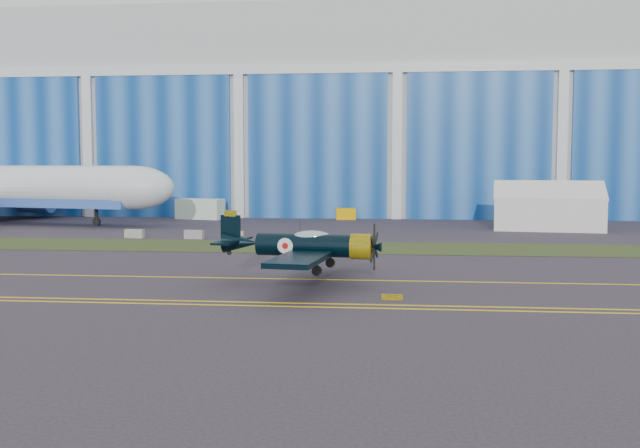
# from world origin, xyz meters

# --- Properties ---
(ground) EXTENTS (260.00, 260.00, 0.00)m
(ground) POSITION_xyz_m (0.00, 0.00, 0.00)
(ground) COLOR #37303B
(ground) RESTS_ON ground
(grass_median) EXTENTS (260.00, 10.00, 0.02)m
(grass_median) POSITION_xyz_m (0.00, 14.00, 0.02)
(grass_median) COLOR #475128
(grass_median) RESTS_ON ground
(hangar) EXTENTS (220.00, 45.70, 30.00)m
(hangar) POSITION_xyz_m (0.00, 71.79, 14.96)
(hangar) COLOR silver
(hangar) RESTS_ON ground
(taxiway_centreline) EXTENTS (200.00, 0.20, 0.02)m
(taxiway_centreline) POSITION_xyz_m (0.00, -5.00, 0.01)
(taxiway_centreline) COLOR yellow
(taxiway_centreline) RESTS_ON ground
(edge_line_near) EXTENTS (80.00, 0.20, 0.02)m
(edge_line_near) POSITION_xyz_m (0.00, -14.50, 0.01)
(edge_line_near) COLOR yellow
(edge_line_near) RESTS_ON ground
(edge_line_far) EXTENTS (80.00, 0.20, 0.02)m
(edge_line_far) POSITION_xyz_m (0.00, -13.50, 0.01)
(edge_line_far) COLOR yellow
(edge_line_far) RESTS_ON ground
(guard_board_right) EXTENTS (1.20, 0.15, 0.35)m
(guard_board_right) POSITION_xyz_m (22.00, -12.00, 0.17)
(guard_board_right) COLOR yellow
(guard_board_right) RESTS_ON ground
(warbird) EXTENTS (13.48, 15.60, 4.22)m
(warbird) POSITION_xyz_m (16.43, -7.46, 2.59)
(warbird) COLOR black
(warbird) RESTS_ON ground
(tent) EXTENTS (13.36, 10.50, 5.73)m
(tent) POSITION_xyz_m (39.68, 35.49, 2.87)
(tent) COLOR silver
(tent) RESTS_ON ground
(shipping_container) EXTENTS (6.87, 3.98, 2.80)m
(shipping_container) POSITION_xyz_m (-4.96, 46.30, 1.40)
(shipping_container) COLOR white
(shipping_container) RESTS_ON ground
(tug) EXTENTS (2.85, 2.00, 1.54)m
(tug) POSITION_xyz_m (15.11, 47.53, 0.77)
(tug) COLOR #FEB003
(tug) RESTS_ON ground
(barrier_a) EXTENTS (2.05, 0.81, 0.90)m
(barrier_a) POSITION_xyz_m (-4.89, 20.28, 0.45)
(barrier_a) COLOR #9E9C8D
(barrier_a) RESTS_ON ground
(barrier_b) EXTENTS (2.06, 0.87, 0.90)m
(barrier_b) POSITION_xyz_m (1.49, 20.07, 0.45)
(barrier_b) COLOR gray
(barrier_b) RESTS_ON ground
(barrier_c) EXTENTS (2.00, 0.60, 0.90)m
(barrier_c) POSITION_xyz_m (5.80, 19.40, 0.45)
(barrier_c) COLOR #979A99
(barrier_c) RESTS_ON ground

